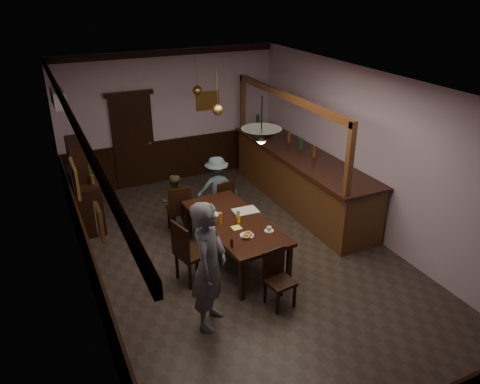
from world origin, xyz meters
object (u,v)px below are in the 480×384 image
chair_side (188,250)px  bar_counter (300,177)px  person_standing (209,266)px  soda_can (239,220)px  chair_far_left (179,208)px  chair_near (277,275)px  person_seated_left (175,202)px  dining_table (234,224)px  person_seated_right (217,187)px  pendant_brass_mid (218,110)px  sideboard (84,192)px  coffee_cup (269,229)px  chair_far_right (224,200)px  pendant_iron (261,136)px  pendant_brass_far (197,90)px

chair_side → bar_counter: bearing=-75.8°
person_standing → soda_can: 1.57m
chair_far_left → chair_near: (0.64, -2.56, -0.06)m
chair_near → person_seated_left: (-0.64, 2.84, 0.06)m
chair_far_left → dining_table: bearing=120.6°
soda_can → bar_counter: size_ratio=0.03×
person_standing → person_seated_left: size_ratio=1.73×
soda_can → person_seated_right: bearing=79.7°
pendant_brass_mid → bar_counter: bearing=4.8°
person_seated_left → sideboard: size_ratio=0.64×
coffee_cup → sideboard: sideboard is taller
soda_can → pendant_brass_mid: pendant_brass_mid is taller
chair_near → sideboard: 4.30m
chair_far_right → person_standing: person_standing is taller
coffee_cup → pendant_brass_mid: pendant_brass_mid is taller
dining_table → chair_near: chair_near is taller
person_seated_left → pendant_iron: bearing=116.6°
soda_can → sideboard: 3.27m
sideboard → person_seated_right: bearing=-18.6°
person_seated_right → bar_counter: 1.81m
chair_side → bar_counter: (3.05, 1.65, 0.03)m
chair_far_left → person_seated_left: 0.28m
dining_table → person_seated_left: size_ratio=2.08×
person_standing → coffee_cup: (1.31, 0.76, -0.14)m
chair_far_left → person_seated_left: (-0.00, 0.28, 0.01)m
dining_table → coffee_cup: (0.35, -0.56, 0.11)m
person_seated_left → pendant_iron: size_ratio=1.62×
chair_far_right → pendant_brass_far: (0.08, 1.48, 1.81)m
person_seated_right → bar_counter: size_ratio=0.30×
dining_table → sideboard: 3.16m
sideboard → pendant_brass_far: pendant_brass_far is taller
pendant_iron → person_seated_right: bearing=83.1°
chair_far_right → chair_near: chair_far_right is taller
coffee_cup → person_seated_left: bearing=109.7°
chair_far_left → person_seated_right: (0.89, 0.34, 0.10)m
pendant_brass_mid → person_standing: bearing=-115.5°
pendant_brass_mid → pendant_brass_far: bearing=82.8°
chair_far_left → sideboard: bearing=-30.6°
dining_table → chair_side: 0.97m
chair_far_right → person_seated_left: 0.95m
dining_table → pendant_iron: 1.93m
dining_table → chair_side: chair_side is taller
chair_far_right → pendant_brass_mid: 1.82m
person_standing → pendant_brass_far: (1.40, 4.11, 1.36)m
coffee_cup → pendant_brass_mid: (-0.11, 1.77, 1.50)m
dining_table → pendant_iron: bearing=-86.0°
chair_near → soda_can: size_ratio=7.29×
pendant_iron → pendant_brass_mid: 2.02m
bar_counter → pendant_iron: 3.52m
coffee_cup → sideboard: (-2.42, 2.95, -0.12)m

